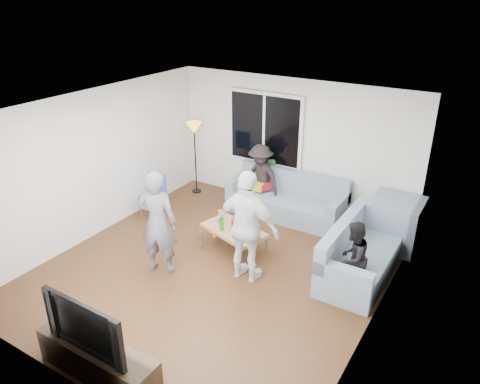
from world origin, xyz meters
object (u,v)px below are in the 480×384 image
Objects in this scene: spectator_back at (260,177)px; television at (92,322)px; player_right at (248,227)px; coffee_table at (234,239)px; floor_lamp at (195,158)px; spectator_right at (353,258)px; side_chair at (152,197)px; sofa_back_section at (286,196)px; player_left at (158,222)px; tv_console at (98,360)px; sofa_right_section at (363,250)px.

television is at bearing -72.07° from spectator_back.
spectator_back is (-1.03, 2.23, -0.21)m from player_right.
coffee_table is 0.62× the size of player_right.
spectator_back is at bearing 96.65° from television.
floor_lamp is 1.16× the size of spectator_back.
spectator_right is (4.07, -1.68, -0.21)m from floor_lamp.
coffee_table is at bearing -4.77° from side_chair.
player_left reaches higher than sofa_back_section.
coffee_table is 0.94× the size of television.
sofa_back_section is 2.59m from side_chair.
floor_lamp reaches higher than spectator_right.
sofa_back_section is at bearing 8.40° from spectator_back.
sofa_back_section is 1.44× the size of tv_console.
television is (0.82, -2.05, -0.07)m from player_left.
player_right is 2.62m from television.
spectator_right is 3.66m from tv_console.
spectator_back is at bearing 103.84° from coffee_table.
spectator_right is (1.89, -1.68, 0.14)m from sofa_back_section.
player_right reaches higher than sofa_back_section.
spectator_right reaches higher than sofa_right_section.
tv_console is at bearing -90.46° from sofa_back_section.
floor_lamp is (0.00, 1.41, 0.35)m from side_chair.
player_left is (-0.86, -2.72, 0.42)m from sofa_back_section.
floor_lamp is at bearing 180.00° from sofa_back_section.
floor_lamp is (-2.18, 0.00, 0.36)m from sofa_back_section.
sofa_back_section is 2.29m from player_right.
player_left is at bearing 111.76° from television.
spectator_right reaches higher than sofa_back_section.
side_chair is 0.49× the size of player_right.
sofa_right_section is 1.76× the size of spectator_right.
tv_console is (0.56, -4.80, -0.46)m from spectator_back.
spectator_right is at bearing -23.27° from spectator_back.
television is at bearing -65.85° from floor_lamp.
sofa_right_section is 4.24m from floor_lamp.
television is (-1.93, -3.62, 0.35)m from sofa_right_section.
television is (2.14, -4.77, -0.00)m from floor_lamp.
sofa_right_section is at bearing -167.74° from player_left.
spectator_back is at bearing 177.13° from sofa_back_section.
television is at bearing 80.00° from player_right.
sofa_back_section is 1.47× the size of floor_lamp.
player_left reaches higher than coffee_table.
player_right is (2.61, -2.20, 0.11)m from floor_lamp.
player_right is at bearing -15.85° from side_chair.
side_chair is 0.55× the size of floor_lamp.
spectator_back is (-2.49, 1.18, 0.25)m from sofa_right_section.
floor_lamp is 3.03m from player_left.
player_right is (0.43, -2.20, 0.46)m from sofa_back_section.
coffee_table is 0.71× the size of floor_lamp.
player_right is at bearing 79.69° from television.
player_left is (-0.66, -1.12, 0.65)m from coffee_table.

